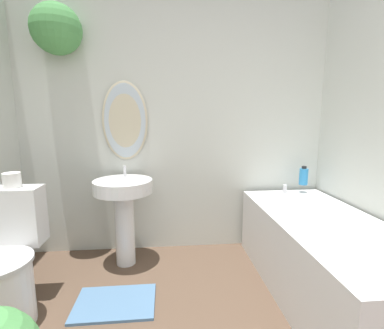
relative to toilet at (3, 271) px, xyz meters
The scene contains 7 objects.
wall_back 1.67m from the toilet, 42.64° to the left, with size 2.92×0.40×2.40m.
toilet is the anchor object (origin of this frame).
pedestal_sink 0.93m from the toilet, 42.93° to the left, with size 0.49×0.49×0.85m.
bathtub 2.14m from the toilet, ahead, with size 0.74×1.65×0.64m.
shampoo_bottle 2.46m from the toilet, 17.90° to the left, with size 0.08×0.08×0.18m.
bath_mat 0.73m from the toilet, ahead, with size 0.54×0.37×0.02m.
toilet_paper_roll 0.57m from the toilet, 90.00° to the left, with size 0.11×0.11×0.10m.
Camera 1 is at (-0.10, -0.34, 1.26)m, focal length 26.00 mm.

